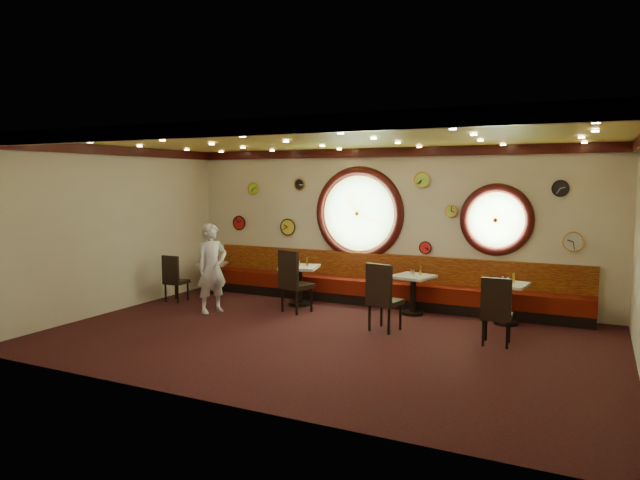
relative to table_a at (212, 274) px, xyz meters
The scene contains 47 objects.
floor 4.50m from the table_a, 29.91° to the right, with size 9.00×6.00×0.00m, color black.
ceiling 5.27m from the table_a, 29.91° to the right, with size 9.00×6.00×0.02m, color gold.
wall_back 4.13m from the table_a, 11.16° to the left, with size 9.00×0.02×3.20m, color beige.
wall_front 6.62m from the table_a, 53.43° to the right, with size 9.00×0.02×3.20m, color beige.
wall_left 2.60m from the table_a, 105.44° to the right, with size 0.02×6.00×3.20m, color beige.
molding_back 4.77m from the table_a, 10.45° to the left, with size 9.00×0.10×0.18m, color black.
molding_front 7.01m from the table_a, 53.16° to the right, with size 9.00×0.10×0.18m, color black.
molding_left 3.54m from the table_a, 104.24° to the right, with size 0.10×6.00×0.18m, color black.
banquette_base 3.93m from the table_a, ahead, with size 8.00×0.55×0.20m, color black.
banquette_seat 3.91m from the table_a, ahead, with size 8.00×0.55×0.30m, color #591007.
banquette_back 3.96m from the table_a, 10.31° to the left, with size 8.00×0.10×0.55m, color #640C07.
porthole_left_glass 3.66m from the table_a, 13.06° to the left, with size 1.66×1.66×0.02m, color #77AB67.
porthole_left_frame 3.65m from the table_a, 12.81° to the left, with size 1.98×1.98×0.18m, color black.
porthole_left_ring 3.65m from the table_a, 12.31° to the left, with size 1.61×1.61×0.03m, color gold.
porthole_right_glass 6.28m from the table_a, ahead, with size 1.10×1.10×0.02m, color #77AB67.
porthole_right_frame 6.28m from the table_a, ahead, with size 1.38×1.38×0.18m, color black.
porthole_right_ring 6.28m from the table_a, ahead, with size 1.09×1.09×0.03m, color gold.
wall_clock_0 2.86m from the table_a, 21.09° to the left, with size 0.24×0.24×0.03m, color black.
wall_clock_1 7.48m from the table_a, ahead, with size 0.28×0.28×0.03m, color black.
wall_clock_2 2.17m from the table_a, 46.75° to the left, with size 0.26×0.26×0.03m, color #9CD22A.
wall_clock_3 4.85m from the table_a, ahead, with size 0.24×0.24×0.03m, color red.
wall_clock_4 1.37m from the table_a, 68.70° to the left, with size 0.32×0.32×0.03m, color red.
wall_clock_5 7.54m from the table_a, ahead, with size 0.34×0.34×0.03m, color silver.
wall_clock_6 5.15m from the table_a, ahead, with size 0.30×0.30×0.03m, color #ACE246.
wall_clock_7 5.50m from the table_a, ahead, with size 0.22×0.22×0.03m, color #BFCC44.
wall_clock_8 2.05m from the table_a, 24.64° to the left, with size 0.36×0.36×0.03m, color yellow.
table_a is the anchor object (origin of this frame).
table_b 2.40m from the table_a, ahead, with size 0.89×0.89×0.81m.
table_c 4.71m from the table_a, ahead, with size 0.82×0.82×0.75m.
table_d 6.42m from the table_a, ahead, with size 0.77×0.77×0.74m.
chair_a 1.16m from the table_a, 95.80° to the right, with size 0.41×0.41×0.61m.
chair_b 2.76m from the table_a, 19.35° to the right, with size 0.64×0.64×0.75m.
chair_c 4.84m from the table_a, 17.61° to the right, with size 0.58×0.58×0.72m.
chair_d 6.65m from the table_a, 13.06° to the right, with size 0.48×0.48×0.67m.
condiment_a_salt 0.30m from the table_a, 128.32° to the left, with size 0.03×0.03×0.09m, color silver.
condiment_b_salt 2.38m from the table_a, ahead, with size 0.04×0.04×0.10m, color silver.
condiment_c_salt 4.66m from the table_a, ahead, with size 0.03×0.03×0.09m, color silver.
condiment_d_salt 6.35m from the table_a, ahead, with size 0.04×0.04×0.10m, color silver.
condiment_a_pepper 0.31m from the table_a, 131.48° to the right, with size 0.04×0.04×0.11m, color silver.
condiment_b_pepper 2.49m from the table_a, ahead, with size 0.03×0.03×0.10m, color silver.
condiment_c_pepper 4.73m from the table_a, ahead, with size 0.04×0.04×0.11m, color silver.
condiment_d_pepper 6.45m from the table_a, ahead, with size 0.04×0.04×0.10m, color silver.
condiment_a_bottle 0.36m from the table_a, 43.80° to the left, with size 0.05×0.05×0.16m, color gold.
condiment_b_bottle 2.60m from the table_a, ahead, with size 0.05×0.05×0.17m, color orange.
condiment_c_bottle 4.83m from the table_a, ahead, with size 0.06×0.06×0.18m, color gold.
condiment_d_bottle 6.53m from the table_a, ahead, with size 0.06×0.06×0.18m, color yellow.
waiter 2.00m from the table_a, 52.85° to the right, with size 0.63×0.41×1.72m, color silver.
Camera 1 is at (3.90, -8.15, 2.56)m, focal length 32.00 mm.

